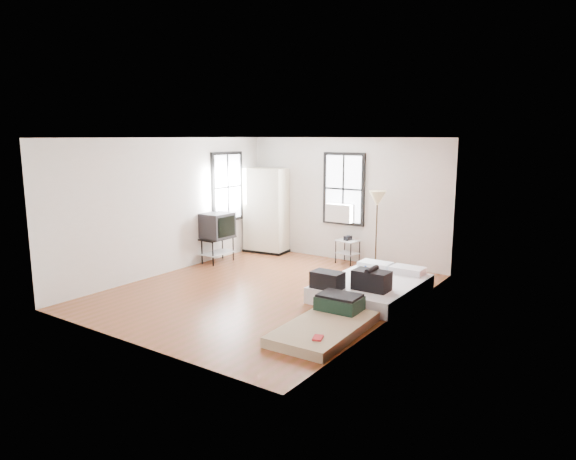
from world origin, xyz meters
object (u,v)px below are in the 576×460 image
Objects in this scene: mattress_main at (371,286)px; side_table at (348,245)px; floor_lamp at (377,202)px; wardrobe at (266,211)px; tv_stand at (217,227)px; mattress_bare at (328,322)px.

mattress_main is 3.34× the size of side_table.
wardrobe is at bearing -180.00° from floor_lamp.
wardrobe is 2.97m from floor_lamp.
wardrobe is 1.22× the size of floor_lamp.
tv_stand reaches higher than side_table.
floor_lamp is (2.95, 0.00, 0.42)m from wardrobe.
mattress_main is 1.85m from mattress_bare.
mattress_main is at bearing -51.98° from side_table.
mattress_main is 1.86× the size of tv_stand.
wardrobe reaches higher than tv_stand.
mattress_main is at bearing -3.67° from tv_stand.
tv_stand is (-2.47, -1.57, 0.39)m from side_table.
side_table is 2.96m from tv_stand.
mattress_bare is 4.01m from floor_lamp.
wardrobe reaches higher than side_table.
wardrobe is (-3.71, 1.83, 0.84)m from mattress_main.
floor_lamp is at bearing -6.76° from wardrobe.
floor_lamp reaches higher than side_table.
mattress_bare is 4.10m from side_table.
wardrobe is 2.31m from side_table.
mattress_bare is 0.91× the size of wardrobe.
side_table is (2.23, 0.07, -0.61)m from wardrobe.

